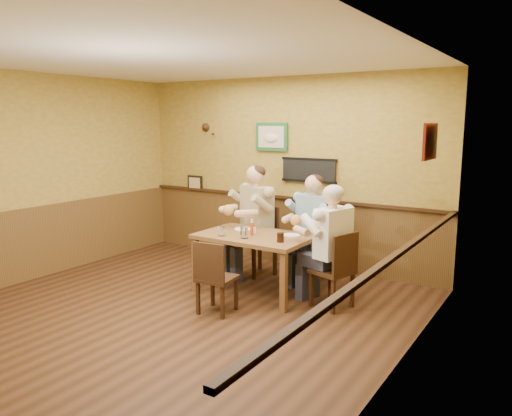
{
  "coord_description": "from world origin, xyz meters",
  "views": [
    {
      "loc": [
        3.68,
        -4.02,
        2.14
      ],
      "look_at": [
        0.43,
        1.04,
        1.1
      ],
      "focal_mm": 35.0,
      "sensor_mm": 36.0,
      "label": 1
    }
  ],
  "objects_px": {
    "chair_near_side": "(217,276)",
    "cola_tumbler": "(280,237)",
    "salt_shaker": "(255,230)",
    "hot_sauce_bottle": "(252,228)",
    "chair_right_end": "(332,269)",
    "diner_tan_shirt": "(257,226)",
    "water_glass_mid": "(245,233)",
    "dining_table": "(255,242)",
    "chair_back_left": "(257,241)",
    "pepper_shaker": "(242,231)",
    "water_glass_left": "(222,231)",
    "diner_blue_polo": "(314,234)",
    "diner_white_elder": "(333,253)",
    "chair_back_right": "(314,249)"
  },
  "relations": [
    {
      "from": "chair_near_side",
      "to": "cola_tumbler",
      "type": "bearing_deg",
      "value": -132.4
    },
    {
      "from": "chair_near_side",
      "to": "salt_shaker",
      "type": "distance_m",
      "value": 0.92
    },
    {
      "from": "cola_tumbler",
      "to": "hot_sauce_bottle",
      "type": "distance_m",
      "value": 0.5
    },
    {
      "from": "chair_right_end",
      "to": "chair_near_side",
      "type": "height_order",
      "value": "chair_right_end"
    },
    {
      "from": "chair_near_side",
      "to": "chair_right_end",
      "type": "bearing_deg",
      "value": -146.51
    },
    {
      "from": "cola_tumbler",
      "to": "salt_shaker",
      "type": "height_order",
      "value": "cola_tumbler"
    },
    {
      "from": "diner_tan_shirt",
      "to": "water_glass_mid",
      "type": "xyz_separation_m",
      "value": [
        0.38,
        -0.87,
        0.12
      ]
    },
    {
      "from": "water_glass_mid",
      "to": "cola_tumbler",
      "type": "bearing_deg",
      "value": 8.07
    },
    {
      "from": "dining_table",
      "to": "chair_right_end",
      "type": "relative_size",
      "value": 1.55
    },
    {
      "from": "chair_back_left",
      "to": "dining_table",
      "type": "bearing_deg",
      "value": -37.69
    },
    {
      "from": "cola_tumbler",
      "to": "hot_sauce_bottle",
      "type": "bearing_deg",
      "value": 165.56
    },
    {
      "from": "cola_tumbler",
      "to": "diner_tan_shirt",
      "type": "bearing_deg",
      "value": 136.22
    },
    {
      "from": "dining_table",
      "to": "pepper_shaker",
      "type": "distance_m",
      "value": 0.21
    },
    {
      "from": "water_glass_mid",
      "to": "salt_shaker",
      "type": "relative_size",
      "value": 1.63
    },
    {
      "from": "diner_tan_shirt",
      "to": "water_glass_mid",
      "type": "relative_size",
      "value": 10.76
    },
    {
      "from": "water_glass_left",
      "to": "pepper_shaker",
      "type": "distance_m",
      "value": 0.26
    },
    {
      "from": "diner_blue_polo",
      "to": "water_glass_mid",
      "type": "xyz_separation_m",
      "value": [
        -0.43,
        -1.02,
        0.16
      ]
    },
    {
      "from": "diner_white_elder",
      "to": "chair_back_right",
      "type": "bearing_deg",
      "value": -123.41
    },
    {
      "from": "chair_back_left",
      "to": "pepper_shaker",
      "type": "distance_m",
      "value": 0.84
    },
    {
      "from": "chair_right_end",
      "to": "diner_blue_polo",
      "type": "height_order",
      "value": "diner_blue_polo"
    },
    {
      "from": "chair_back_right",
      "to": "water_glass_mid",
      "type": "height_order",
      "value": "chair_back_right"
    },
    {
      "from": "water_glass_left",
      "to": "salt_shaker",
      "type": "bearing_deg",
      "value": 49.91
    },
    {
      "from": "chair_back_left",
      "to": "diner_white_elder",
      "type": "height_order",
      "value": "diner_white_elder"
    },
    {
      "from": "chair_back_right",
      "to": "pepper_shaker",
      "type": "xyz_separation_m",
      "value": [
        -0.57,
        -0.88,
        0.34
      ]
    },
    {
      "from": "chair_back_left",
      "to": "hot_sauce_bottle",
      "type": "bearing_deg",
      "value": -40.28
    },
    {
      "from": "chair_right_end",
      "to": "water_glass_mid",
      "type": "xyz_separation_m",
      "value": [
        -1.03,
        -0.29,
        0.36
      ]
    },
    {
      "from": "chair_back_right",
      "to": "diner_blue_polo",
      "type": "bearing_deg",
      "value": 5.46
    },
    {
      "from": "diner_white_elder",
      "to": "water_glass_mid",
      "type": "bearing_deg",
      "value": -56.89
    },
    {
      "from": "cola_tumbler",
      "to": "water_glass_mid",
      "type": "bearing_deg",
      "value": -171.93
    },
    {
      "from": "chair_back_left",
      "to": "water_glass_mid",
      "type": "bearing_deg",
      "value": -44.66
    },
    {
      "from": "diner_white_elder",
      "to": "pepper_shaker",
      "type": "height_order",
      "value": "diner_white_elder"
    },
    {
      "from": "chair_back_left",
      "to": "diner_tan_shirt",
      "type": "xyz_separation_m",
      "value": [
        0.0,
        0.0,
        0.21
      ]
    },
    {
      "from": "chair_back_left",
      "to": "cola_tumbler",
      "type": "distance_m",
      "value": 1.21
    },
    {
      "from": "diner_blue_polo",
      "to": "pepper_shaker",
      "type": "height_order",
      "value": "diner_blue_polo"
    },
    {
      "from": "diner_white_elder",
      "to": "chair_back_left",
      "type": "bearing_deg",
      "value": -95.2
    },
    {
      "from": "chair_back_right",
      "to": "hot_sauce_bottle",
      "type": "distance_m",
      "value": 1.02
    },
    {
      "from": "chair_right_end",
      "to": "diner_white_elder",
      "type": "distance_m",
      "value": 0.19
    },
    {
      "from": "water_glass_mid",
      "to": "cola_tumbler",
      "type": "height_order",
      "value": "water_glass_mid"
    },
    {
      "from": "chair_near_side",
      "to": "chair_back_right",
      "type": "bearing_deg",
      "value": -111.67
    },
    {
      "from": "diner_white_elder",
      "to": "cola_tumbler",
      "type": "height_order",
      "value": "diner_white_elder"
    },
    {
      "from": "diner_tan_shirt",
      "to": "hot_sauce_bottle",
      "type": "bearing_deg",
      "value": -40.28
    },
    {
      "from": "chair_near_side",
      "to": "water_glass_left",
      "type": "relative_size",
      "value": 6.79
    },
    {
      "from": "chair_back_left",
      "to": "chair_right_end",
      "type": "relative_size",
      "value": 1.08
    },
    {
      "from": "chair_near_side",
      "to": "hot_sauce_bottle",
      "type": "xyz_separation_m",
      "value": [
        -0.02,
        0.76,
        0.42
      ]
    },
    {
      "from": "diner_blue_polo",
      "to": "salt_shaker",
      "type": "height_order",
      "value": "diner_blue_polo"
    },
    {
      "from": "chair_near_side",
      "to": "cola_tumbler",
      "type": "xyz_separation_m",
      "value": [
        0.46,
        0.63,
        0.38
      ]
    },
    {
      "from": "cola_tumbler",
      "to": "pepper_shaker",
      "type": "height_order",
      "value": "cola_tumbler"
    },
    {
      "from": "dining_table",
      "to": "chair_near_side",
      "type": "bearing_deg",
      "value": -89.46
    },
    {
      "from": "chair_near_side",
      "to": "diner_blue_polo",
      "type": "bearing_deg",
      "value": -111.67
    },
    {
      "from": "dining_table",
      "to": "diner_blue_polo",
      "type": "distance_m",
      "value": 0.9
    }
  ]
}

